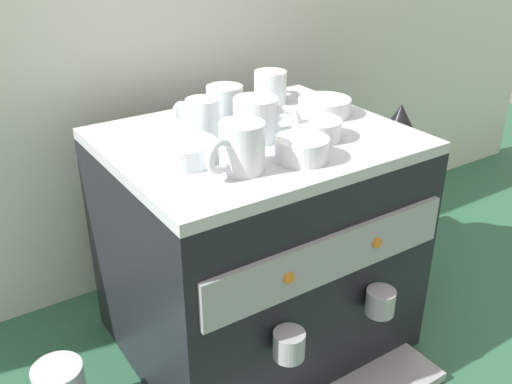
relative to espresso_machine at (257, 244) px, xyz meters
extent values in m
plane|color=#28563D|center=(0.00, 0.00, -0.24)|extent=(4.00, 4.00, 0.00)
cube|color=silver|center=(0.00, 0.38, 0.26)|extent=(2.80, 0.03, 1.01)
cube|color=black|center=(0.00, 0.00, -0.01)|extent=(0.57, 0.47, 0.46)
cube|color=#B7B7BC|center=(0.00, 0.00, 0.23)|extent=(0.57, 0.47, 0.02)
cube|color=#939399|center=(0.00, -0.24, 0.09)|extent=(0.52, 0.01, 0.09)
cylinder|color=orange|center=(-0.10, -0.24, 0.09)|extent=(0.02, 0.01, 0.02)
cylinder|color=orange|center=(0.10, -0.24, 0.09)|extent=(0.02, 0.01, 0.02)
cylinder|color=#939399|center=(-0.11, -0.26, -0.03)|extent=(0.06, 0.06, 0.05)
cylinder|color=#939399|center=(0.11, -0.26, -0.03)|extent=(0.06, 0.06, 0.05)
cylinder|color=silver|center=(0.14, 0.16, 0.28)|extent=(0.07, 0.07, 0.07)
torus|color=silver|center=(0.17, 0.20, 0.28)|extent=(0.04, 0.05, 0.05)
cylinder|color=silver|center=(-0.09, 0.04, 0.28)|extent=(0.06, 0.06, 0.08)
torus|color=silver|center=(-0.11, 0.08, 0.28)|extent=(0.03, 0.06, 0.06)
cylinder|color=silver|center=(-0.11, -0.12, 0.28)|extent=(0.08, 0.08, 0.08)
torus|color=silver|center=(-0.16, -0.13, 0.28)|extent=(0.06, 0.03, 0.06)
cylinder|color=silver|center=(-0.02, 0.09, 0.28)|extent=(0.07, 0.07, 0.08)
torus|color=silver|center=(-0.06, 0.09, 0.28)|extent=(0.06, 0.01, 0.06)
cylinder|color=silver|center=(-0.01, -0.01, 0.28)|extent=(0.08, 0.08, 0.08)
torus|color=silver|center=(0.03, -0.05, 0.28)|extent=(0.05, 0.05, 0.06)
cylinder|color=silver|center=(0.09, -0.07, 0.26)|extent=(0.09, 0.09, 0.04)
cylinder|color=silver|center=(0.09, -0.07, 0.25)|extent=(0.05, 0.05, 0.01)
cylinder|color=silver|center=(0.00, -0.14, 0.26)|extent=(0.09, 0.09, 0.04)
cylinder|color=silver|center=(0.00, -0.14, 0.25)|extent=(0.05, 0.05, 0.01)
cylinder|color=silver|center=(0.19, 0.03, 0.26)|extent=(0.11, 0.11, 0.04)
cylinder|color=silver|center=(0.19, 0.03, 0.25)|extent=(0.06, 0.06, 0.01)
cylinder|color=silver|center=(-0.17, -0.03, 0.26)|extent=(0.12, 0.12, 0.04)
cylinder|color=silver|center=(-0.17, -0.03, 0.25)|extent=(0.06, 0.06, 0.01)
cylinder|color=#939399|center=(0.45, 0.05, -0.08)|extent=(0.17, 0.17, 0.32)
cone|color=black|center=(0.45, 0.05, 0.15)|extent=(0.15, 0.15, 0.13)
camera|label=1|loc=(-0.58, -0.87, 0.64)|focal=40.53mm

